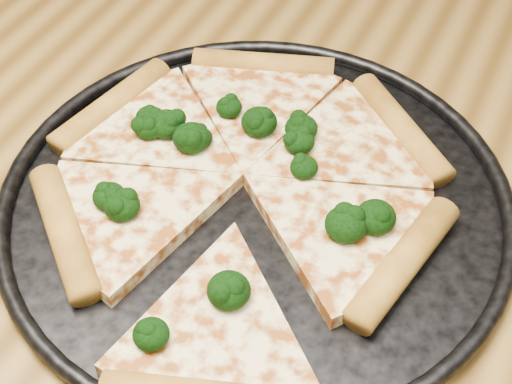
% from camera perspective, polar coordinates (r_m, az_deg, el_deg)
% --- Properties ---
extents(dining_table, '(1.20, 0.90, 0.75)m').
position_cam_1_polar(dining_table, '(0.68, -0.09, -3.69)').
color(dining_table, olive).
rests_on(dining_table, ground).
extents(pizza_pan, '(0.38, 0.38, 0.02)m').
position_cam_1_polar(pizza_pan, '(0.57, 0.00, -0.56)').
color(pizza_pan, black).
rests_on(pizza_pan, dining_table).
extents(pizza, '(0.32, 0.37, 0.02)m').
position_cam_1_polar(pizza, '(0.57, -1.05, 0.60)').
color(pizza, '#FFE59C').
rests_on(pizza, pizza_pan).
extents(broccoli_florets, '(0.22, 0.24, 0.02)m').
position_cam_1_polar(broccoli_florets, '(0.57, -1.90, 1.45)').
color(broccoli_florets, black).
rests_on(broccoli_florets, pizza).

